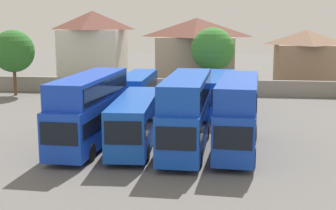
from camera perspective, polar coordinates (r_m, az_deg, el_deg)
ground at (r=49.80m, az=2.16°, el=0.30°), size 140.00×140.00×0.00m
depot_boundary_wall at (r=54.95m, az=2.66°, el=2.19°), size 56.00×0.50×1.80m
bus_1 at (r=32.75m, az=-9.38°, el=-0.20°), size 2.98×10.99×4.90m
bus_2 at (r=32.36m, az=-3.91°, el=-1.69°), size 3.02×10.72×3.41m
bus_3 at (r=31.33m, az=2.25°, el=-0.50°), size 2.80×10.88×4.95m
bus_4 at (r=31.53m, az=8.39°, el=-0.68°), size 3.13×10.52×4.81m
bus_5 at (r=45.40m, az=-3.64°, el=1.83°), size 2.64×10.18×3.46m
bus_6 at (r=44.83m, az=2.01°, el=1.71°), size 2.56×11.08×3.42m
bus_7 at (r=44.33m, az=6.71°, el=1.62°), size 2.82×11.37×3.52m
house_terrace_left at (r=65.51m, az=-8.97°, el=6.95°), size 8.36×7.63×9.71m
house_terrace_centre at (r=63.03m, az=3.46°, el=6.50°), size 10.46×8.02×8.78m
house_terrace_right at (r=63.92m, az=16.20°, el=5.48°), size 7.77×8.00×7.28m
tree_left_of_lot at (r=56.87m, az=5.38°, el=6.66°), size 5.15×5.15×7.67m
tree_behind_wall at (r=56.74m, az=-18.10°, el=6.17°), size 4.79×4.79×7.46m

